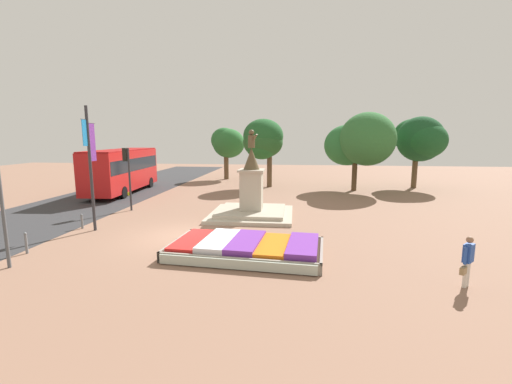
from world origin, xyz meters
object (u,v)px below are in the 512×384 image
object	(u,v)px
kerb_bollard_mid_a	(26,242)
city_bus	(122,168)
kerb_bollard_mid_b	(82,221)
flower_planter	(247,248)
pedestrian_with_handbag	(468,259)
statue_monument	(252,201)
traffic_light_mid_block	(128,168)
banner_pole	(90,164)

from	to	relation	value
kerb_bollard_mid_a	city_bus	bearing A→B (deg)	103.63
kerb_bollard_mid_a	kerb_bollard_mid_b	bearing A→B (deg)	91.60
flower_planter	city_bus	world-z (taller)	city_bus
pedestrian_with_handbag	kerb_bollard_mid_a	distance (m)	15.73
statue_monument	traffic_light_mid_block	size ratio (longest dim) A/B	1.28
flower_planter	city_bus	size ratio (longest dim) A/B	0.65
pedestrian_with_handbag	kerb_bollard_mid_b	size ratio (longest dim) A/B	2.12
statue_monument	banner_pole	size ratio (longest dim) A/B	0.83
traffic_light_mid_block	kerb_bollard_mid_b	world-z (taller)	traffic_light_mid_block
statue_monument	traffic_light_mid_block	distance (m)	7.97
city_bus	pedestrian_with_handbag	xyz separation A→B (m)	(19.18, -15.73, -1.13)
traffic_light_mid_block	kerb_bollard_mid_a	xyz separation A→B (m)	(-0.24, -8.07, -2.20)
statue_monument	banner_pole	xyz separation A→B (m)	(-7.26, -3.88, 2.37)
banner_pole	kerb_bollard_mid_b	distance (m)	3.01
statue_monument	kerb_bollard_mid_b	xyz separation A→B (m)	(-8.09, -3.66, -0.52)
statue_monument	banner_pole	distance (m)	8.56
traffic_light_mid_block	kerb_bollard_mid_a	size ratio (longest dim) A/B	4.49
flower_planter	kerb_bollard_mid_a	bearing A→B (deg)	-174.60
traffic_light_mid_block	pedestrian_with_handbag	distance (m)	18.12
banner_pole	kerb_bollard_mid_b	bearing A→B (deg)	165.17
traffic_light_mid_block	statue_monument	bearing A→B (deg)	-5.00
traffic_light_mid_block	pedestrian_with_handbag	xyz separation A→B (m)	(15.43, -9.34, -1.76)
city_bus	kerb_bollard_mid_a	distance (m)	14.96
banner_pole	statue_monument	bearing A→B (deg)	28.16
statue_monument	banner_pole	world-z (taller)	banner_pole
statue_monument	city_bus	bearing A→B (deg)	148.38
traffic_light_mid_block	city_bus	bearing A→B (deg)	120.32
traffic_light_mid_block	city_bus	xyz separation A→B (m)	(-3.74, 6.40, -0.63)
flower_planter	traffic_light_mid_block	world-z (taller)	traffic_light_mid_block
traffic_light_mid_block	city_bus	size ratio (longest dim) A/B	0.41
flower_planter	city_bus	bearing A→B (deg)	131.62
pedestrian_with_handbag	kerb_bollard_mid_b	distance (m)	16.55
banner_pole	kerb_bollard_mid_a	size ratio (longest dim) A/B	6.95
flower_planter	pedestrian_with_handbag	world-z (taller)	pedestrian_with_handbag
kerb_bollard_mid_a	statue_monument	bearing A→B (deg)	42.79
pedestrian_with_handbag	kerb_bollard_mid_b	bearing A→B (deg)	162.43
pedestrian_with_handbag	kerb_bollard_mid_a	size ratio (longest dim) A/B	1.85
banner_pole	city_bus	world-z (taller)	banner_pole
flower_planter	city_bus	distance (m)	18.34
flower_planter	banner_pole	size ratio (longest dim) A/B	1.03
traffic_light_mid_block	kerb_bollard_mid_a	distance (m)	8.36
traffic_light_mid_block	flower_planter	bearing A→B (deg)	-40.85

